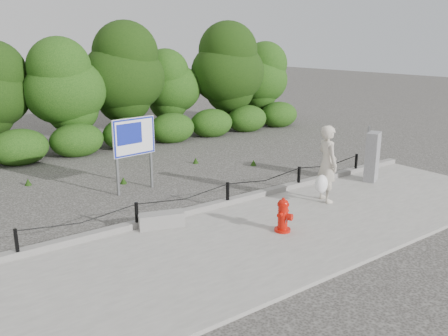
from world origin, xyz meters
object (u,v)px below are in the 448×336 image
pedestrian (327,165)px  fire_hydrant (283,215)px  utility_cabinet (372,157)px  advertising_sign (134,140)px  concrete_block (161,220)px

pedestrian → fire_hydrant: bearing=128.7°
utility_cabinet → advertising_sign: advertising_sign is taller
concrete_block → advertising_sign: (0.81, 2.85, 1.22)m
utility_cabinet → pedestrian: bearing=165.8°
pedestrian → utility_cabinet: (2.46, 0.44, -0.23)m
concrete_block → advertising_sign: size_ratio=0.48×
pedestrian → advertising_sign: advertising_sign is taller
fire_hydrant → utility_cabinet: utility_cabinet is taller
concrete_block → fire_hydrant: bearing=-41.8°
fire_hydrant → advertising_sign: (-1.19, 4.64, 1.02)m
pedestrian → utility_cabinet: bearing=-60.8°
pedestrian → utility_cabinet: size_ratio=1.24×
advertising_sign → pedestrian: bearing=-54.7°
fire_hydrant → concrete_block: bearing=116.1°
fire_hydrant → utility_cabinet: 4.89m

